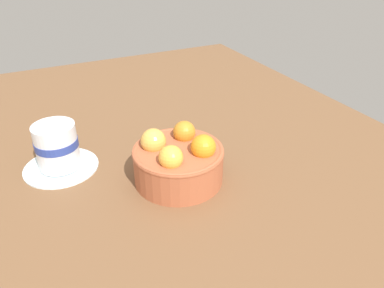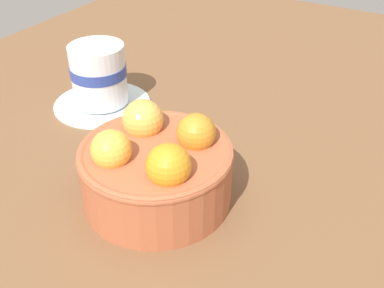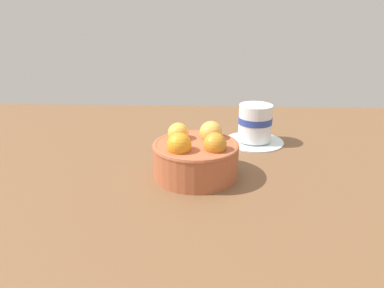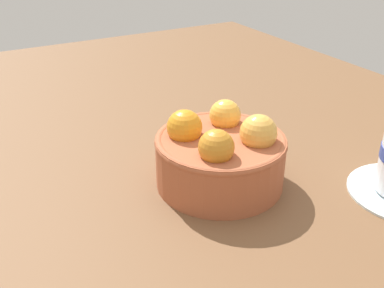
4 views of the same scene
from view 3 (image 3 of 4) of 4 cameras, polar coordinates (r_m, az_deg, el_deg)
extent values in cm
cube|color=brown|center=(66.90, 0.59, -6.43)|extent=(146.08, 100.76, 3.74)
cylinder|color=#AD5938|center=(64.78, 0.61, -2.52)|extent=(15.39, 15.39, 6.20)
torus|color=#AD5938|center=(63.77, 0.62, -0.29)|extent=(15.59, 15.59, 1.00)
sphere|color=orange|center=(60.72, 3.70, -0.02)|extent=(3.98, 3.98, 3.98)
sphere|color=#EFAD49|center=(66.41, 3.06, 1.84)|extent=(4.35, 4.35, 4.35)
sphere|color=#F7B040|center=(66.02, -2.20, 1.74)|extent=(3.94, 3.94, 3.94)
sphere|color=orange|center=(60.29, -2.06, -0.14)|extent=(4.21, 4.21, 4.21)
cylinder|color=white|center=(83.27, 9.84, 0.49)|extent=(13.44, 13.44, 0.60)
cylinder|color=white|center=(81.87, 10.03, 3.39)|extent=(7.46, 7.46, 8.22)
cylinder|color=#2D4299|center=(81.70, 10.05, 3.78)|extent=(7.62, 7.62, 1.48)
camera|label=1|loc=(0.96, -32.62, 23.69)|focal=34.82mm
camera|label=2|loc=(0.50, -42.23, 20.28)|focal=44.13mm
camera|label=4|loc=(0.51, 53.22, 14.56)|focal=42.48mm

